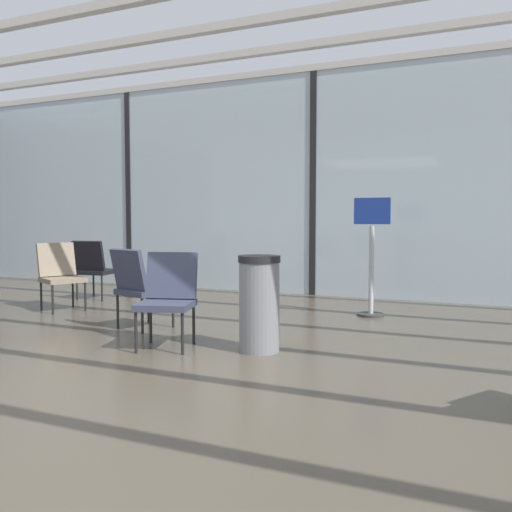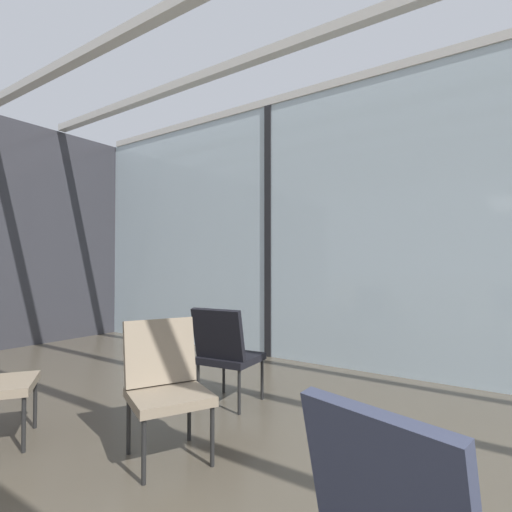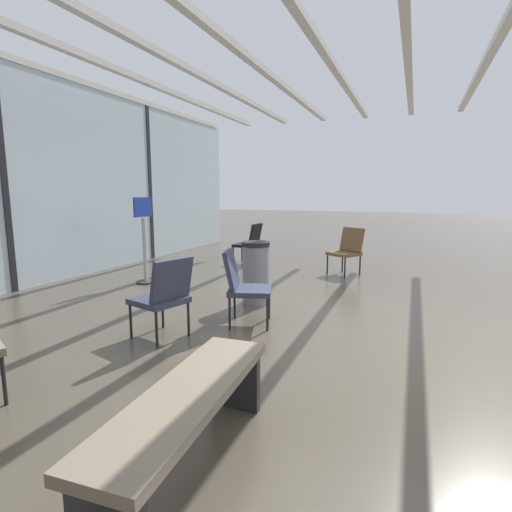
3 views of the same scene
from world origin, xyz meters
The scene contains 3 objects.
window_mullion_0 centered at (-3.50, 5.20, 1.72)m, with size 0.10×0.12×3.44m, color black.
lounge_chair_0 centered at (-2.54, 2.44, 0.49)m, with size 0.68×0.66×0.87m.
lounge_chair_4 centered at (-2.78, 3.36, 0.49)m, with size 0.54×0.58×0.87m.
Camera 2 is at (-0.53, 0.62, 1.25)m, focal length 27.90 mm.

